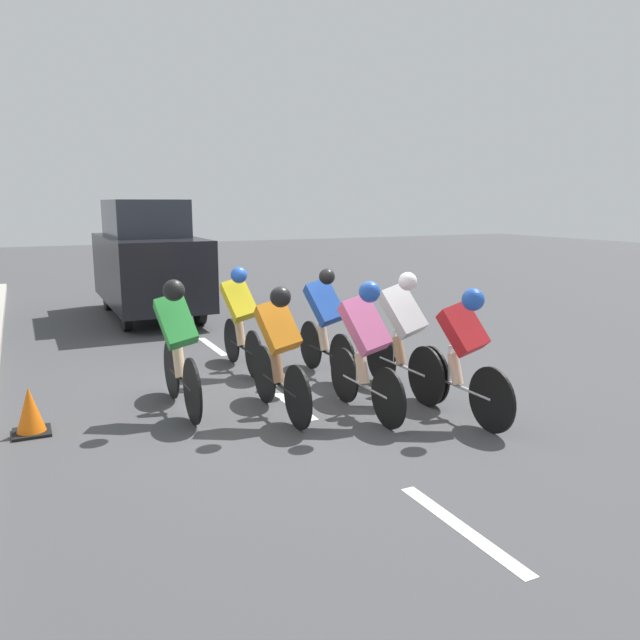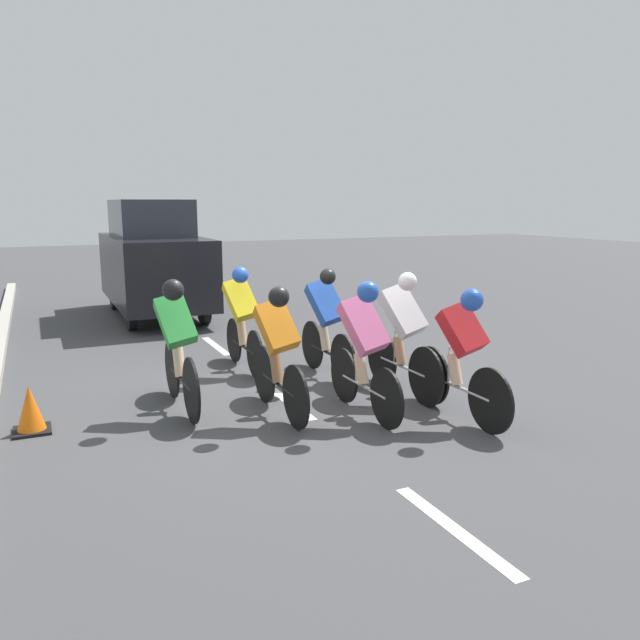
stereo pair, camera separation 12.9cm
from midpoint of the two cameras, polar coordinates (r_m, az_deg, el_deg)
name	(u,v)px [view 2 (the right image)]	position (r m, az deg, el deg)	size (l,w,h in m)	color
ground_plane	(284,399)	(7.52, -2.78, -7.20)	(60.00, 60.00, 0.00)	#424244
lane_stripe_near	(454,529)	(4.84, 12.95, -18.10)	(0.12, 1.40, 0.01)	white
lane_stripe_mid	(289,402)	(7.41, -2.39, -7.47)	(0.12, 1.40, 0.01)	white
lane_stripe_far	(216,346)	(10.33, -9.16, -2.34)	(0.12, 1.40, 0.01)	white
cyclist_green	(178,342)	(7.02, -12.38, -2.00)	(0.43, 1.70, 1.53)	black
cyclist_white	(403,331)	(7.48, 8.08, -1.05)	(0.48, 1.69, 1.54)	black
cyclist_blue	(326,321)	(8.18, 1.01, -0.11)	(0.45, 1.64, 1.50)	black
cyclist_orange	(278,348)	(6.70, -3.34, -2.59)	(0.43, 1.64, 1.48)	black
cyclist_yellow	(242,316)	(8.59, -6.73, 0.39)	(0.44, 1.60, 1.48)	black
cyclist_pink	(364,345)	(6.69, 4.59, -2.26)	(0.46, 1.61, 1.53)	black
cyclist_red	(462,350)	(6.76, 13.36, -2.70)	(0.45, 1.72, 1.47)	black
support_car	(154,260)	(13.17, -14.69, 5.36)	(1.70, 4.08, 2.37)	black
traffic_cone	(30,410)	(7.02, -24.48, -7.49)	(0.36, 0.36, 0.49)	black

